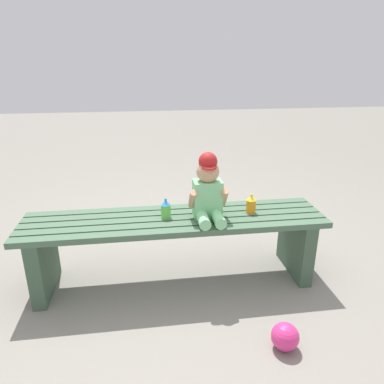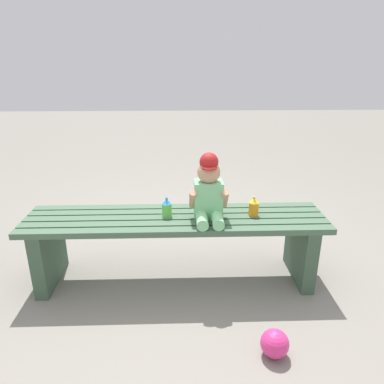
# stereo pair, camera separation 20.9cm
# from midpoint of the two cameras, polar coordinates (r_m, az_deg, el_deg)

# --- Properties ---
(ground_plane) EXTENTS (16.00, 16.00, 0.00)m
(ground_plane) POSITION_cam_midpoint_polar(r_m,az_deg,el_deg) (2.42, 0.06, -13.66)
(ground_plane) COLOR gray
(park_bench) EXTENTS (1.85, 0.41, 0.44)m
(park_bench) POSITION_cam_midpoint_polar(r_m,az_deg,el_deg) (2.26, 0.06, -7.19)
(park_bench) COLOR #47664C
(park_bench) RESTS_ON ground_plane
(child_figure) EXTENTS (0.23, 0.27, 0.40)m
(child_figure) POSITION_cam_midpoint_polar(r_m,az_deg,el_deg) (2.12, 5.50, 0.14)
(child_figure) COLOR #7FCC8C
(child_figure) RESTS_ON park_bench
(sippy_cup_left) EXTENTS (0.06, 0.06, 0.12)m
(sippy_cup_left) POSITION_cam_midpoint_polar(r_m,az_deg,el_deg) (2.18, -1.31, -2.55)
(sippy_cup_left) COLOR #66CC4C
(sippy_cup_left) RESTS_ON park_bench
(sippy_cup_right) EXTENTS (0.06, 0.06, 0.12)m
(sippy_cup_right) POSITION_cam_midpoint_polar(r_m,az_deg,el_deg) (2.25, 12.45, -2.31)
(sippy_cup_right) COLOR orange
(sippy_cup_right) RESTS_ON park_bench
(toy_ball) EXTENTS (0.14, 0.14, 0.14)m
(toy_ball) POSITION_cam_midpoint_polar(r_m,az_deg,el_deg) (1.93, 16.32, -22.28)
(toy_ball) COLOR #E5337F
(toy_ball) RESTS_ON ground_plane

